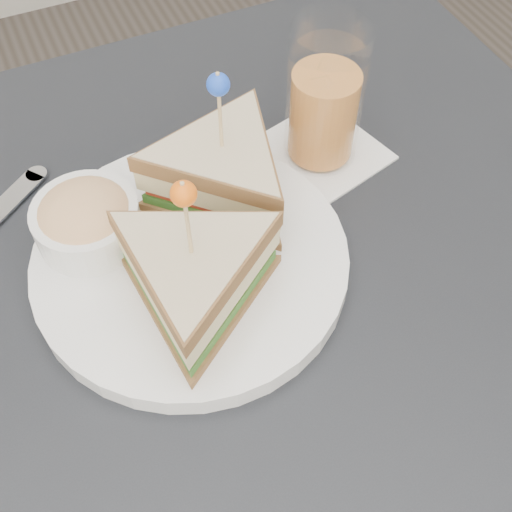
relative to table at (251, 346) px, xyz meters
name	(u,v)px	position (x,y,z in m)	size (l,w,h in m)	color
table	(251,346)	(0.00, 0.00, 0.00)	(0.80, 0.80, 0.75)	black
plate_meal	(193,231)	(-0.03, 0.06, 0.12)	(0.31, 0.31, 0.16)	white
drink_set	(324,104)	(0.14, 0.14, 0.14)	(0.14, 0.14, 0.15)	white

